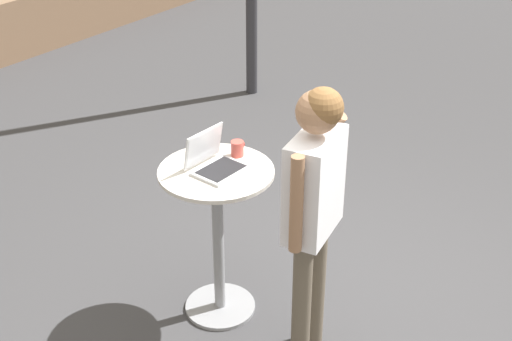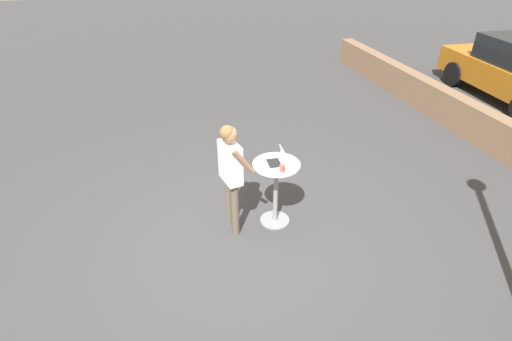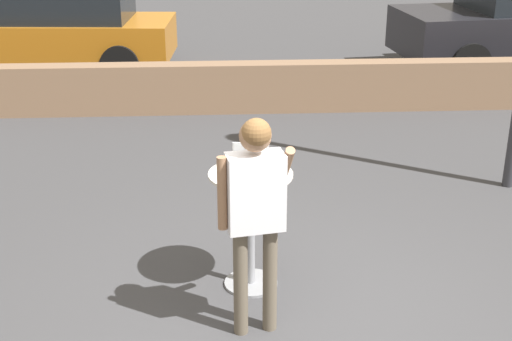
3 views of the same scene
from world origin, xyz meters
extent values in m
plane|color=#3D3D3F|center=(0.00, 0.00, 0.00)|extent=(50.00, 50.00, 0.00)
cube|color=#84664C|center=(0.00, 5.67, 0.37)|extent=(15.79, 0.35, 0.74)
cylinder|color=gray|center=(-0.34, 0.68, 0.01)|extent=(0.46, 0.46, 0.03)
cylinder|color=gray|center=(-0.34, 0.68, 0.52)|extent=(0.07, 0.07, 0.99)
cylinder|color=beige|center=(-0.34, 0.68, 1.03)|extent=(0.69, 0.69, 0.02)
cube|color=silver|center=(-0.34, 0.64, 1.05)|extent=(0.31, 0.25, 0.02)
cube|color=black|center=(-0.34, 0.64, 1.06)|extent=(0.27, 0.20, 0.00)
cube|color=silver|center=(-0.33, 0.77, 1.17)|extent=(0.30, 0.07, 0.22)
cube|color=white|center=(-0.33, 0.77, 1.17)|extent=(0.28, 0.05, 0.20)
cylinder|color=#C14C42|center=(-0.12, 0.68, 1.09)|extent=(0.08, 0.08, 0.10)
torus|color=#C14C42|center=(-0.07, 0.68, 1.09)|extent=(0.04, 0.01, 0.04)
cylinder|color=brown|center=(-0.45, -0.02, 0.44)|extent=(0.11, 0.11, 0.88)
cylinder|color=brown|center=(-0.22, 0.02, 0.44)|extent=(0.11, 0.11, 0.88)
cube|color=silver|center=(-0.34, 0.00, 1.17)|extent=(0.45, 0.28, 0.58)
sphere|color=#936B4C|center=(-0.34, 0.00, 1.60)|extent=(0.23, 0.23, 0.23)
sphere|color=brown|center=(-0.33, -0.03, 1.63)|extent=(0.21, 0.21, 0.21)
cylinder|color=#936B4C|center=(-0.57, -0.04, 1.19)|extent=(0.07, 0.07, 0.55)
cylinder|color=#936B4C|center=(-0.11, 0.13, 1.30)|extent=(0.13, 0.33, 0.43)
cube|color=#B76B19|center=(-3.48, 8.22, 0.63)|extent=(4.28, 1.91, 0.65)
cube|color=black|center=(-3.27, 8.20, 1.26)|extent=(2.39, 1.59, 0.63)
cylinder|color=black|center=(-4.72, 9.08, 0.33)|extent=(0.68, 0.26, 0.67)
cylinder|color=black|center=(-2.24, 7.36, 0.33)|extent=(0.68, 0.26, 0.67)
cylinder|color=black|center=(-2.13, 8.90, 0.33)|extent=(0.68, 0.26, 0.67)
cylinder|color=black|center=(3.67, 6.96, 0.36)|extent=(0.74, 0.31, 0.72)
cylinder|color=black|center=(3.47, 8.67, 0.36)|extent=(0.74, 0.31, 0.72)
camera|label=1|loc=(-3.15, -1.67, 3.10)|focal=50.00mm
camera|label=2|loc=(4.31, -0.96, 3.97)|focal=28.00mm
camera|label=3|loc=(-0.59, -4.65, 3.25)|focal=50.00mm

